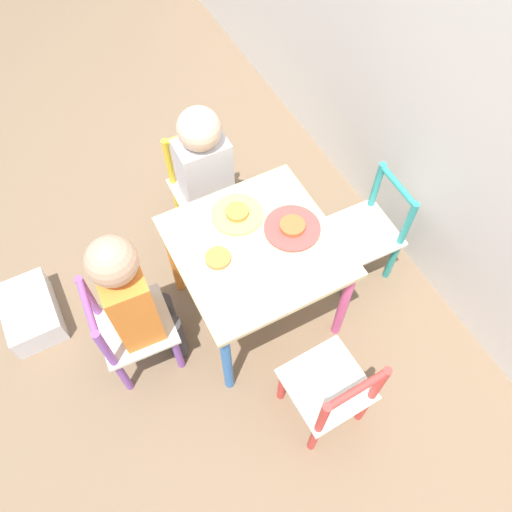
# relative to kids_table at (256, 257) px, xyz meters

# --- Properties ---
(ground_plane) EXTENTS (6.00, 6.00, 0.00)m
(ground_plane) POSITION_rel_kids_table_xyz_m (0.00, 0.00, -0.40)
(ground_plane) COLOR #7F664C
(kids_table) EXTENTS (0.55, 0.55, 0.48)m
(kids_table) POSITION_rel_kids_table_xyz_m (0.00, 0.00, 0.00)
(kids_table) COLOR beige
(kids_table) RESTS_ON ground_plane
(chair_yellow) EXTENTS (0.26, 0.26, 0.50)m
(chair_yellow) POSITION_rel_kids_table_xyz_m (-0.50, 0.01, -0.16)
(chair_yellow) COLOR silver
(chair_yellow) RESTS_ON ground_plane
(chair_purple) EXTENTS (0.27, 0.27, 0.50)m
(chair_purple) POSITION_rel_kids_table_xyz_m (-0.03, -0.50, -0.16)
(chair_purple) COLOR silver
(chair_purple) RESTS_ON ground_plane
(chair_teal) EXTENTS (0.27, 0.27, 0.50)m
(chair_teal) POSITION_rel_kids_table_xyz_m (0.02, 0.50, -0.16)
(chair_teal) COLOR silver
(chair_teal) RESTS_ON ground_plane
(chair_red) EXTENTS (0.27, 0.27, 0.50)m
(chair_red) POSITION_rel_kids_table_xyz_m (0.50, 0.02, -0.16)
(chair_red) COLOR silver
(chair_red) RESTS_ON ground_plane
(child_left) EXTENTS (0.22, 0.20, 0.71)m
(child_left) POSITION_rel_kids_table_xyz_m (-0.44, 0.01, 0.02)
(child_left) COLOR #7A6B5B
(child_left) RESTS_ON ground_plane
(child_front) EXTENTS (0.21, 0.22, 0.76)m
(child_front) POSITION_rel_kids_table_xyz_m (-0.02, -0.44, 0.04)
(child_front) COLOR #38383D
(child_front) RESTS_ON ground_plane
(plate_left) EXTENTS (0.18, 0.18, 0.03)m
(plate_left) POSITION_rel_kids_table_xyz_m (-0.14, 0.00, 0.09)
(plate_left) COLOR #EADB66
(plate_left) RESTS_ON kids_table
(plate_front) EXTENTS (0.19, 0.19, 0.03)m
(plate_front) POSITION_rel_kids_table_xyz_m (-0.00, -0.14, 0.09)
(plate_front) COLOR white
(plate_front) RESTS_ON kids_table
(plate_back) EXTENTS (0.20, 0.20, 0.03)m
(plate_back) POSITION_rel_kids_table_xyz_m (0.00, 0.14, 0.09)
(plate_back) COLOR #E54C47
(plate_back) RESTS_ON kids_table
(storage_bin) EXTENTS (0.30, 0.20, 0.13)m
(storage_bin) POSITION_rel_kids_table_xyz_m (-0.38, -0.84, -0.34)
(storage_bin) COLOR silver
(storage_bin) RESTS_ON ground_plane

